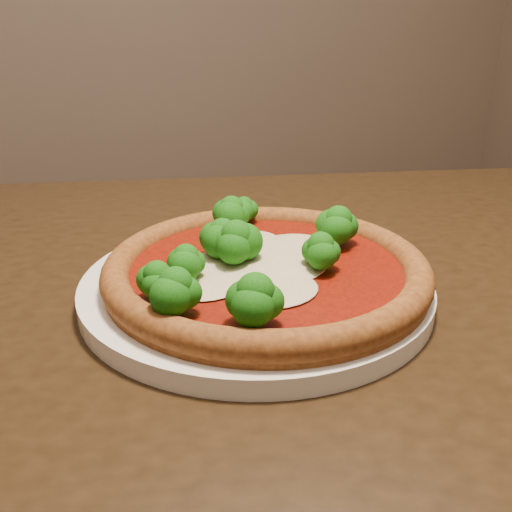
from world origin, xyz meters
name	(u,v)px	position (x,y,z in m)	size (l,w,h in m)	color
dining_table	(323,383)	(-0.08, -0.10, 0.65)	(1.30, 1.13, 0.75)	black
plate	(256,286)	(-0.14, -0.07, 0.76)	(0.33, 0.33, 0.02)	white
pizza	(263,265)	(-0.13, -0.08, 0.78)	(0.30, 0.30, 0.06)	brown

